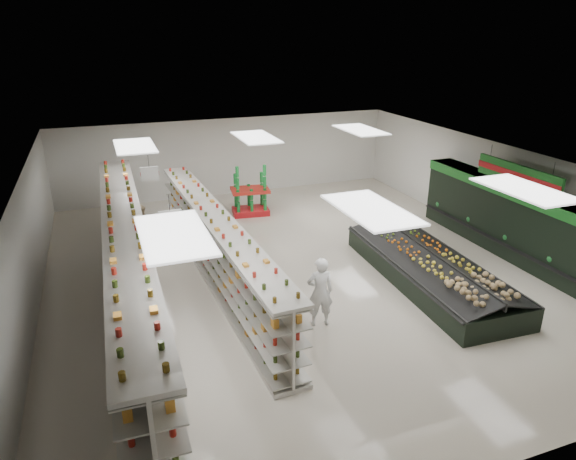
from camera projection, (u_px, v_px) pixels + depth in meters
name	position (u px, v px, depth m)	size (l,w,h in m)	color
floor	(298.00, 269.00, 15.14)	(16.00, 16.00, 0.00)	beige
ceiling	(299.00, 163.00, 13.97)	(14.00, 16.00, 0.02)	white
wall_back	(229.00, 157.00, 21.53)	(14.00, 0.02, 3.20)	white
wall_front	(498.00, 392.00, 7.57)	(14.00, 0.02, 3.20)	white
wall_left	(27.00, 253.00, 12.27)	(0.02, 16.00, 3.20)	white
wall_right	(497.00, 192.00, 16.83)	(0.02, 16.00, 3.20)	white
produce_wall_case	(518.00, 219.00, 15.50)	(0.93, 8.00, 2.20)	black
aisle_sign_near	(171.00, 219.00, 11.15)	(0.52, 0.06, 0.75)	white
aisle_sign_far	(150.00, 174.00, 14.64)	(0.52, 0.06, 0.75)	white
hortifruti_banner	(518.00, 175.00, 14.89)	(0.12, 3.20, 0.95)	#1D6F23
gondola_left	(129.00, 270.00, 12.69)	(1.24, 13.14, 2.27)	silver
gondola_center	(216.00, 250.00, 14.30)	(1.26, 10.95, 1.89)	silver
produce_island	(430.00, 268.00, 14.24)	(2.51, 6.26, 0.92)	black
soda_endcap	(250.00, 192.00, 19.32)	(1.51, 1.13, 1.80)	red
shopper_main	(320.00, 292.00, 11.99)	(0.64, 0.42, 1.74)	silver
shopper_background	(143.00, 230.00, 15.85)	(0.79, 0.49, 1.63)	tan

